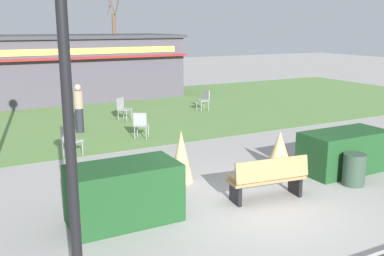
# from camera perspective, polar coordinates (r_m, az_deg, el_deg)

# --- Properties ---
(ground_plane) EXTENTS (80.00, 80.00, 0.00)m
(ground_plane) POSITION_cam_1_polar(r_m,az_deg,el_deg) (9.22, 8.78, -10.31)
(ground_plane) COLOR #999691
(lawn_patch) EXTENTS (36.00, 12.00, 0.01)m
(lawn_patch) POSITION_cam_1_polar(r_m,az_deg,el_deg) (19.16, -12.01, 1.85)
(lawn_patch) COLOR #5B8442
(lawn_patch) RESTS_ON ground_plane
(park_bench) EXTENTS (1.75, 0.73, 0.95)m
(park_bench) POSITION_cam_1_polar(r_m,az_deg,el_deg) (9.55, 9.81, -6.42)
(park_bench) COLOR #9E7547
(park_bench) RESTS_ON ground_plane
(hedge_left) EXTENTS (2.06, 1.10, 1.11)m
(hedge_left) POSITION_cam_1_polar(r_m,az_deg,el_deg) (8.50, -8.78, -8.32)
(hedge_left) COLOR #19421E
(hedge_left) RESTS_ON ground_plane
(hedge_right) EXTENTS (2.26, 1.10, 1.04)m
(hedge_right) POSITION_cam_1_polar(r_m,az_deg,el_deg) (11.87, 19.01, -2.88)
(hedge_right) COLOR #19421E
(hedge_right) RESTS_ON ground_plane
(ornamental_grass_behind_left) EXTENTS (0.56, 0.56, 1.25)m
(ornamental_grass_behind_left) POSITION_cam_1_polar(r_m,az_deg,el_deg) (10.46, -1.40, -3.66)
(ornamental_grass_behind_left) COLOR tan
(ornamental_grass_behind_left) RESTS_ON ground_plane
(ornamental_grass_behind_right) EXTENTS (0.70, 0.70, 0.99)m
(ornamental_grass_behind_right) POSITION_cam_1_polar(r_m,az_deg,el_deg) (11.64, 11.24, -2.83)
(ornamental_grass_behind_right) COLOR tan
(ornamental_grass_behind_right) RESTS_ON ground_plane
(lamppost_near) EXTENTS (0.36, 0.36, 4.42)m
(lamppost_near) POSITION_cam_1_polar(r_m,az_deg,el_deg) (4.90, -15.73, 2.43)
(lamppost_near) COLOR black
(lamppost_near) RESTS_ON ground_plane
(trash_bin) EXTENTS (0.52, 0.52, 0.75)m
(trash_bin) POSITION_cam_1_polar(r_m,az_deg,el_deg) (10.98, 20.17, -5.03)
(trash_bin) COLOR #2D4233
(trash_bin) RESTS_ON ground_plane
(food_kiosk) EXTENTS (10.95, 4.91, 3.19)m
(food_kiosk) POSITION_cam_1_polar(r_m,az_deg,el_deg) (23.43, -15.41, 7.63)
(food_kiosk) COLOR #47424C
(food_kiosk) RESTS_ON ground_plane
(cafe_chair_west) EXTENTS (0.46, 0.46, 0.89)m
(cafe_chair_west) POSITION_cam_1_polar(r_m,az_deg,el_deg) (19.41, 1.61, 3.85)
(cafe_chair_west) COLOR gray
(cafe_chair_west) RESTS_ON ground_plane
(cafe_chair_east) EXTENTS (0.62, 0.62, 0.89)m
(cafe_chair_east) POSITION_cam_1_polar(r_m,az_deg,el_deg) (17.52, -8.93, 2.69)
(cafe_chair_east) COLOR gray
(cafe_chair_east) RESTS_ON ground_plane
(cafe_chair_center) EXTENTS (0.61, 0.61, 0.89)m
(cafe_chair_center) POSITION_cam_1_polar(r_m,az_deg,el_deg) (14.52, -6.63, 0.63)
(cafe_chair_center) COLOR gray
(cafe_chair_center) RESTS_ON ground_plane
(cafe_chair_north) EXTENTS (0.60, 0.60, 0.89)m
(cafe_chair_north) POSITION_cam_1_polar(r_m,az_deg,el_deg) (12.88, -15.50, -1.37)
(cafe_chair_north) COLOR gray
(cafe_chair_north) RESTS_ON ground_plane
(person_strolling) EXTENTS (0.34, 0.34, 1.69)m
(person_strolling) POSITION_cam_1_polar(r_m,az_deg,el_deg) (15.75, -14.40, 2.51)
(person_strolling) COLOR #23232D
(person_strolling) RESTS_ON ground_plane
(tree_right_bg) EXTENTS (0.91, 0.96, 5.59)m
(tree_right_bg) POSITION_cam_1_polar(r_m,az_deg,el_deg) (35.11, -9.97, 10.90)
(tree_right_bg) COLOR brown
(tree_right_bg) RESTS_ON ground_plane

